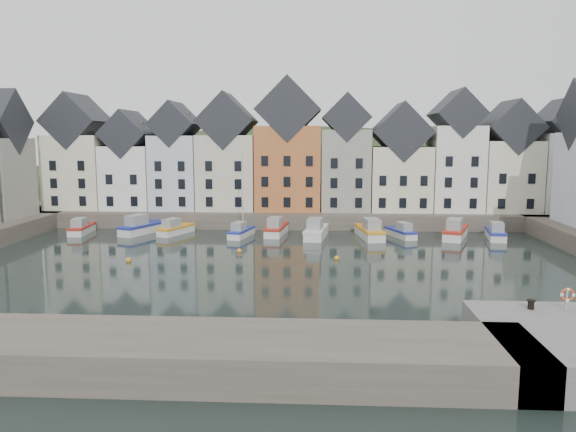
# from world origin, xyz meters

# --- Properties ---
(ground) EXTENTS (260.00, 260.00, 0.00)m
(ground) POSITION_xyz_m (0.00, 0.00, 0.00)
(ground) COLOR black
(ground) RESTS_ON ground
(far_quay) EXTENTS (90.00, 16.00, 2.00)m
(far_quay) POSITION_xyz_m (0.00, 30.00, 1.00)
(far_quay) COLOR #50473D
(far_quay) RESTS_ON ground
(near_wall) EXTENTS (50.00, 6.00, 2.00)m
(near_wall) POSITION_xyz_m (-10.00, -22.00, 1.00)
(near_wall) COLOR #50473D
(near_wall) RESTS_ON ground
(hillside) EXTENTS (153.60, 70.40, 64.00)m
(hillside) POSITION_xyz_m (0.02, 56.00, -17.96)
(hillside) COLOR #2A361B
(hillside) RESTS_ON ground
(far_terrace) EXTENTS (72.37, 8.16, 17.78)m
(far_terrace) POSITION_xyz_m (3.21, 28.00, 8.88)
(far_terrace) COLOR #EFE9C8
(far_terrace) RESTS_ON far_quay
(mooring_buoys) EXTENTS (20.50, 5.50, 0.50)m
(mooring_buoys) POSITION_xyz_m (-4.00, 5.33, 0.15)
(mooring_buoys) COLOR orange
(mooring_buoys) RESTS_ON ground
(boat_a) EXTENTS (2.27, 5.92, 2.22)m
(boat_a) POSITION_xyz_m (-25.11, 18.19, 0.66)
(boat_a) COLOR silver
(boat_a) RESTS_ON ground
(boat_b) EXTENTS (4.61, 7.20, 2.65)m
(boat_b) POSITION_xyz_m (-17.71, 18.62, 0.79)
(boat_b) COLOR silver
(boat_b) RESTS_ON ground
(boat_c) EXTENTS (3.81, 6.01, 2.21)m
(boat_c) POSITION_xyz_m (-13.41, 18.38, 0.66)
(boat_c) COLOR silver
(boat_c) RESTS_ON ground
(boat_d) EXTENTS (2.84, 5.66, 10.36)m
(boat_d) POSITION_xyz_m (-5.06, 16.94, 0.67)
(boat_d) COLOR silver
(boat_d) RESTS_ON ground
(boat_e) EXTENTS (2.68, 6.65, 2.48)m
(boat_e) POSITION_xyz_m (-0.97, 18.58, 0.74)
(boat_e) COLOR silver
(boat_e) RESTS_ON ground
(boat_f) EXTENTS (3.09, 7.23, 2.69)m
(boat_f) POSITION_xyz_m (3.91, 16.82, 0.80)
(boat_f) COLOR silver
(boat_f) RESTS_ON ground
(boat_g) EXTENTS (3.24, 7.27, 2.69)m
(boat_g) POSITION_xyz_m (10.27, 16.95, 0.80)
(boat_g) COLOR silver
(boat_g) RESTS_ON ground
(boat_h) EXTENTS (3.43, 5.61, 2.06)m
(boat_h) POSITION_xyz_m (14.07, 17.78, 0.61)
(boat_h) COLOR silver
(boat_h) RESTS_ON ground
(boat_i) EXTENTS (4.50, 7.34, 2.70)m
(boat_i) POSITION_xyz_m (20.33, 17.43, 0.80)
(boat_i) COLOR silver
(boat_i) RESTS_ON ground
(boat_j) EXTENTS (2.81, 6.16, 2.28)m
(boat_j) POSITION_xyz_m (24.97, 17.22, 0.68)
(boat_j) COLOR silver
(boat_j) RESTS_ON ground
(mooring_bollard) EXTENTS (0.48, 0.48, 0.56)m
(mooring_bollard) POSITION_xyz_m (16.53, -16.57, 2.31)
(mooring_bollard) COLOR black
(mooring_bollard) RESTS_ON near_quay
(life_ring_post) EXTENTS (0.80, 0.17, 1.30)m
(life_ring_post) POSITION_xyz_m (18.54, -16.58, 2.86)
(life_ring_post) COLOR gray
(life_ring_post) RESTS_ON near_quay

